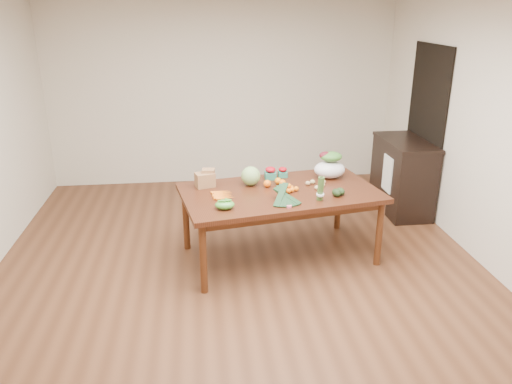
{
  "coord_description": "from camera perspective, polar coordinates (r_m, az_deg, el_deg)",
  "views": [
    {
      "loc": [
        -0.37,
        -4.29,
        2.54
      ],
      "look_at": [
        0.14,
        0.0,
        0.91
      ],
      "focal_mm": 35.0,
      "sensor_mm": 36.0,
      "label": 1
    }
  ],
  "objects": [
    {
      "name": "asparagus_bundle",
      "position": [
        4.85,
        7.38,
        0.39
      ],
      "size": [
        0.1,
        0.13,
        0.26
      ],
      "primitive_type": null,
      "rotation": [
        0.15,
        0.0,
        0.18
      ],
      "color": "#547A38",
      "rests_on": "dining_table"
    },
    {
      "name": "avocado_a",
      "position": [
        5.01,
        9.17,
        -0.08
      ],
      "size": [
        0.11,
        0.13,
        0.08
      ],
      "primitive_type": "ellipsoid",
      "rotation": [
        0.0,
        0.0,
        0.3
      ],
      "color": "black",
      "rests_on": "dining_table"
    },
    {
      "name": "potato_b",
      "position": [
        5.17,
        6.99,
        0.5
      ],
      "size": [
        0.06,
        0.05,
        0.05
      ],
      "primitive_type": "ellipsoid",
      "color": "tan",
      "rests_on": "dining_table"
    },
    {
      "name": "room_walls",
      "position": [
        4.46,
        -1.73,
        5.19
      ],
      "size": [
        5.02,
        6.02,
        2.7
      ],
      "color": "beige",
      "rests_on": "floor"
    },
    {
      "name": "strawberry_basket_a",
      "position": [
        5.44,
        1.65,
        2.05
      ],
      "size": [
        0.14,
        0.14,
        0.11
      ],
      "primitive_type": null,
      "rotation": [
        0.0,
        0.0,
        0.18
      ],
      "color": "red",
      "rests_on": "dining_table"
    },
    {
      "name": "salad_bag",
      "position": [
        5.51,
        8.43,
        2.93
      ],
      "size": [
        0.38,
        0.32,
        0.27
      ],
      "primitive_type": null,
      "rotation": [
        0.0,
        0.0,
        0.18
      ],
      "color": "white",
      "rests_on": "dining_table"
    },
    {
      "name": "orange_a",
      "position": [
        5.2,
        1.29,
        0.96
      ],
      "size": [
        0.08,
        0.08,
        0.08
      ],
      "primitive_type": "sphere",
      "color": "#FF5A0F",
      "rests_on": "dining_table"
    },
    {
      "name": "potato_e",
      "position": [
        5.27,
        7.66,
        0.83
      ],
      "size": [
        0.05,
        0.04,
        0.04
      ],
      "primitive_type": "ellipsoid",
      "color": "#CABE75",
      "rests_on": "dining_table"
    },
    {
      "name": "potato_d",
      "position": [
        5.33,
        6.48,
        1.17
      ],
      "size": [
        0.06,
        0.05,
        0.05
      ],
      "primitive_type": "ellipsoid",
      "color": "tan",
      "rests_on": "dining_table"
    },
    {
      "name": "doorway_dark",
      "position": [
        6.71,
        18.73,
        6.74
      ],
      "size": [
        0.02,
        1.0,
        2.1
      ],
      "primitive_type": "cube",
      "color": "black",
      "rests_on": "floor"
    },
    {
      "name": "dish_towel",
      "position": [
        6.46,
        14.78,
        2.02
      ],
      "size": [
        0.02,
        0.28,
        0.45
      ],
      "primitive_type": "cube",
      "color": "white",
      "rests_on": "cabinet"
    },
    {
      "name": "floor",
      "position": [
        5.0,
        -1.57,
        -9.9
      ],
      "size": [
        6.0,
        6.0,
        0.0
      ],
      "primitive_type": "plane",
      "color": "brown",
      "rests_on": "ground"
    },
    {
      "name": "strawberry_basket_b",
      "position": [
        5.51,
        3.06,
        2.18
      ],
      "size": [
        0.11,
        0.11,
        0.09
      ],
      "primitive_type": null,
      "rotation": [
        0.0,
        0.0,
        0.18
      ],
      "color": "red",
      "rests_on": "dining_table"
    },
    {
      "name": "kale_bunch",
      "position": [
        4.76,
        3.4,
        -0.45
      ],
      "size": [
        0.39,
        0.45,
        0.16
      ],
      "primitive_type": null,
      "rotation": [
        0.0,
        0.0,
        0.18
      ],
      "color": "#16311E",
      "rests_on": "dining_table"
    },
    {
      "name": "orange_b",
      "position": [
        5.29,
        2.54,
        1.27
      ],
      "size": [
        0.07,
        0.07,
        0.07
      ],
      "primitive_type": "sphere",
      "color": "orange",
      "rests_on": "dining_table"
    },
    {
      "name": "mandarin_cluster",
      "position": [
        5.1,
        3.78,
        0.56
      ],
      "size": [
        0.21,
        0.21,
        0.08
      ],
      "primitive_type": null,
      "rotation": [
        0.0,
        0.0,
        0.18
      ],
      "color": "#FF640F",
      "rests_on": "dining_table"
    },
    {
      "name": "potato_a",
      "position": [
        5.29,
        5.96,
        1.02
      ],
      "size": [
        0.05,
        0.05,
        0.05
      ],
      "primitive_type": "ellipsoid",
      "color": "tan",
      "rests_on": "dining_table"
    },
    {
      "name": "snap_pea_bag",
      "position": [
        4.65,
        -3.59,
        -1.47
      ],
      "size": [
        0.18,
        0.14,
        0.08
      ],
      "primitive_type": "ellipsoid",
      "color": "green",
      "rests_on": "dining_table"
    },
    {
      "name": "dining_table",
      "position": [
        5.26,
        2.7,
        -3.68
      ],
      "size": [
        2.15,
        1.44,
        0.75
      ],
      "primitive_type": "cube",
      "rotation": [
        0.0,
        0.0,
        0.18
      ],
      "color": "#431E0F",
      "rests_on": "floor"
    },
    {
      "name": "cabbage",
      "position": [
        5.24,
        -0.61,
        1.84
      ],
      "size": [
        0.2,
        0.2,
        0.2
      ],
      "primitive_type": "sphere",
      "color": "#8FB266",
      "rests_on": "dining_table"
    },
    {
      "name": "carrots",
      "position": [
        4.97,
        -3.78,
        -0.31
      ],
      "size": [
        0.26,
        0.28,
        0.03
      ],
      "primitive_type": null,
      "rotation": [
        0.0,
        0.0,
        0.18
      ],
      "color": "orange",
      "rests_on": "dining_table"
    },
    {
      "name": "orange_c",
      "position": [
        5.22,
        3.03,
        1.04
      ],
      "size": [
        0.08,
        0.08,
        0.08
      ],
      "primitive_type": "sphere",
      "color": "orange",
      "rests_on": "dining_table"
    },
    {
      "name": "paper_bag",
      "position": [
        5.22,
        -5.85,
        1.56
      ],
      "size": [
        0.29,
        0.26,
        0.18
      ],
      "primitive_type": null,
      "rotation": [
        0.0,
        0.0,
        0.18
      ],
      "color": "#8F5940",
      "rests_on": "dining_table"
    },
    {
      "name": "avocado_b",
      "position": [
        5.06,
        9.64,
        0.07
      ],
      "size": [
        0.1,
        0.13,
        0.07
      ],
      "primitive_type": "ellipsoid",
      "rotation": [
        0.0,
        0.0,
        0.3
      ],
      "color": "black",
      "rests_on": "dining_table"
    },
    {
      "name": "potato_c",
      "position": [
        5.34,
        7.68,
        1.17
      ],
      "size": [
        0.05,
        0.05,
        0.05
      ],
      "primitive_type": "ellipsoid",
      "color": "#D1B678",
      "rests_on": "dining_table"
    },
    {
      "name": "cabinet",
      "position": [
        6.69,
        16.41,
        1.79
      ],
      "size": [
        0.52,
        1.02,
        0.94
      ],
      "primitive_type": "cube",
      "color": "black",
      "rests_on": "floor"
    }
  ]
}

